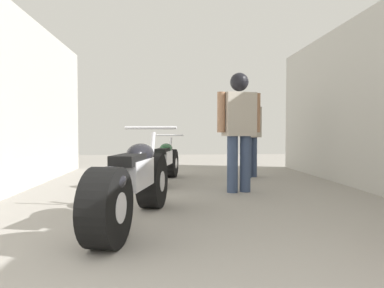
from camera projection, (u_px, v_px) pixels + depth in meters
ground_plane at (198, 201)px, 4.56m from camera, size 18.05×18.05×0.00m
motorcycle_maroon_cruiser at (133, 184)px, 3.39m from camera, size 0.77×2.09×0.98m
motorcycle_black_naked at (164, 163)px, 6.24m from camera, size 0.67×1.83×0.85m
mechanic_in_blue at (251, 130)px, 6.86m from camera, size 0.55×0.54×1.65m
mechanic_with_helmet at (239, 121)px, 5.19m from camera, size 0.70×0.36×1.79m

